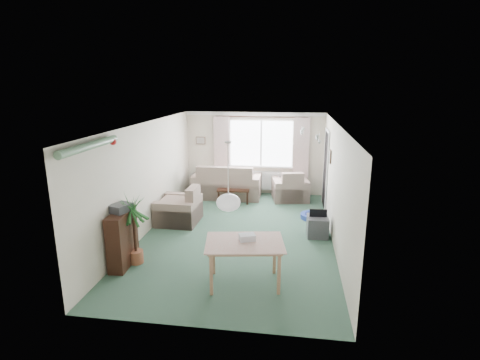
# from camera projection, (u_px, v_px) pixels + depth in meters

# --- Properties ---
(ground) EXTENTS (6.50, 6.50, 0.00)m
(ground) POSITION_uv_depth(u_px,v_px,m) (238.00, 234.00, 8.15)
(ground) COLOR #315241
(window) EXTENTS (1.80, 0.03, 1.30)m
(window) POSITION_uv_depth(u_px,v_px,m) (261.00, 143.00, 10.84)
(window) COLOR white
(curtain_rod) EXTENTS (2.60, 0.03, 0.03)m
(curtain_rod) POSITION_uv_depth(u_px,v_px,m) (261.00, 117.00, 10.57)
(curtain_rod) COLOR black
(curtain_left) EXTENTS (0.45, 0.08, 2.00)m
(curtain_left) POSITION_uv_depth(u_px,v_px,m) (222.00, 151.00, 10.96)
(curtain_left) COLOR beige
(curtain_right) EXTENTS (0.45, 0.08, 2.00)m
(curtain_right) POSITION_uv_depth(u_px,v_px,m) (301.00, 153.00, 10.65)
(curtain_right) COLOR beige
(radiator) EXTENTS (1.20, 0.10, 0.55)m
(radiator) POSITION_uv_depth(u_px,v_px,m) (261.00, 180.00, 11.08)
(radiator) COLOR white
(doorway) EXTENTS (0.03, 0.95, 2.00)m
(doorway) POSITION_uv_depth(u_px,v_px,m) (326.00, 170.00, 9.74)
(doorway) COLOR black
(pendant_lamp) EXTENTS (0.36, 0.36, 0.36)m
(pendant_lamp) POSITION_uv_depth(u_px,v_px,m) (228.00, 202.00, 5.55)
(pendant_lamp) COLOR white
(tinsel_garland) EXTENTS (1.60, 1.60, 0.12)m
(tinsel_garland) POSITION_uv_depth(u_px,v_px,m) (90.00, 146.00, 5.64)
(tinsel_garland) COLOR #196626
(bauble_cluster_a) EXTENTS (0.20, 0.20, 0.20)m
(bauble_cluster_a) POSITION_uv_depth(u_px,v_px,m) (302.00, 129.00, 8.28)
(bauble_cluster_a) COLOR silver
(bauble_cluster_b) EXTENTS (0.20, 0.20, 0.20)m
(bauble_cluster_b) POSITION_uv_depth(u_px,v_px,m) (319.00, 136.00, 7.09)
(bauble_cluster_b) COLOR silver
(wall_picture_back) EXTENTS (0.28, 0.03, 0.22)m
(wall_picture_back) POSITION_uv_depth(u_px,v_px,m) (201.00, 140.00, 11.08)
(wall_picture_back) COLOR brown
(wall_picture_right) EXTENTS (0.03, 0.24, 0.30)m
(wall_picture_right) POSITION_uv_depth(u_px,v_px,m) (330.00, 157.00, 8.64)
(wall_picture_right) COLOR brown
(sofa) EXTENTS (1.94, 1.04, 0.96)m
(sofa) POSITION_uv_depth(u_px,v_px,m) (227.00, 180.00, 10.77)
(sofa) COLOR beige
(sofa) RESTS_ON ground
(armchair_corner) EXTENTS (1.10, 1.06, 0.85)m
(armchair_corner) POSITION_uv_depth(u_px,v_px,m) (290.00, 185.00, 10.51)
(armchair_corner) COLOR beige
(armchair_corner) RESTS_ON ground
(armchair_left) EXTENTS (0.95, 1.00, 0.88)m
(armchair_left) POSITION_uv_depth(u_px,v_px,m) (178.00, 204.00, 8.77)
(armchair_left) COLOR beige
(armchair_left) RESTS_ON ground
(coffee_table) EXTENTS (0.92, 0.56, 0.40)m
(coffee_table) POSITION_uv_depth(u_px,v_px,m) (234.00, 195.00, 10.33)
(coffee_table) COLOR black
(coffee_table) RESTS_ON ground
(photo_frame) EXTENTS (0.12, 0.05, 0.16)m
(photo_frame) POSITION_uv_depth(u_px,v_px,m) (232.00, 185.00, 10.30)
(photo_frame) COLOR #4C3127
(photo_frame) RESTS_ON coffee_table
(bookshelf) EXTENTS (0.32, 0.84, 1.00)m
(bookshelf) POSITION_uv_depth(u_px,v_px,m) (122.00, 239.00, 6.67)
(bookshelf) COLOR black
(bookshelf) RESTS_ON ground
(hifi_box) EXTENTS (0.38, 0.42, 0.14)m
(hifi_box) POSITION_uv_depth(u_px,v_px,m) (121.00, 208.00, 6.56)
(hifi_box) COLOR #3A3A3F
(hifi_box) RESTS_ON bookshelf
(houseplant) EXTENTS (0.64, 0.64, 1.28)m
(houseplant) POSITION_uv_depth(u_px,v_px,m) (134.00, 230.00, 6.71)
(houseplant) COLOR #236638
(houseplant) RESTS_ON ground
(dining_table) EXTENTS (1.25, 0.93, 0.72)m
(dining_table) POSITION_uv_depth(u_px,v_px,m) (245.00, 263.00, 6.08)
(dining_table) COLOR tan
(dining_table) RESTS_ON ground
(gift_box) EXTENTS (0.30, 0.25, 0.12)m
(gift_box) POSITION_uv_depth(u_px,v_px,m) (247.00, 238.00, 6.04)
(gift_box) COLOR silver
(gift_box) RESTS_ON dining_table
(tv_cube) EXTENTS (0.46, 0.50, 0.44)m
(tv_cube) POSITION_uv_depth(u_px,v_px,m) (317.00, 226.00, 8.02)
(tv_cube) COLOR #3B3B40
(tv_cube) RESTS_ON ground
(pet_bed) EXTENTS (0.61, 0.61, 0.12)m
(pet_bed) POSITION_uv_depth(u_px,v_px,m) (312.00, 216.00, 9.10)
(pet_bed) COLOR #21449A
(pet_bed) RESTS_ON ground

